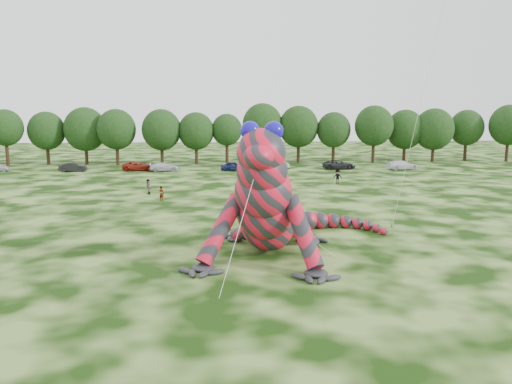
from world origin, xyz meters
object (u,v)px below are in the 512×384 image
object	(u,v)px
tree_16	(466,135)
spectator_1	(148,187)
tree_4	(47,138)
tree_8	(196,138)
tree_13	(374,134)
tree_14	(405,136)
tree_12	(334,137)
car_1	(73,167)
inflatable_gecko	(270,185)
car_2	(139,166)
car_7	(402,165)
tree_6	(117,137)
car_3	(164,167)
spectator_2	(338,177)
tree_10	(262,133)
tree_5	(86,136)
tree_9	(227,139)
tree_11	(298,134)
tree_3	(6,138)
car_4	(234,166)
car_5	(275,164)
tree_17	(508,133)
spectator_0	(162,194)
tree_15	(434,135)
tree_7	(162,137)
car_6	(339,165)

from	to	relation	value
tree_16	spectator_1	size ratio (longest dim) A/B	5.46
tree_4	tree_8	size ratio (longest dim) A/B	1.01
tree_13	tree_14	size ratio (longest dim) A/B	1.08
tree_12	tree_8	bearing A→B (deg)	-178.22
tree_12	car_1	size ratio (longest dim) A/B	2.19
inflatable_gecko	car_2	world-z (taller)	inflatable_gecko
tree_4	car_7	bearing A→B (deg)	-12.39
tree_6	inflatable_gecko	bearing A→B (deg)	-69.84
inflatable_gecko	car_3	bearing A→B (deg)	117.86
car_3	inflatable_gecko	bearing A→B (deg)	-172.59
car_1	spectator_2	world-z (taller)	spectator_2
tree_10	tree_5	bearing A→B (deg)	-179.73
tree_9	tree_11	bearing A→B (deg)	3.82
tree_10	tree_3	bearing A→B (deg)	-177.99
tree_9	car_4	world-z (taller)	tree_9
tree_10	car_5	distance (m)	10.25
tree_4	tree_17	xyz separation A→B (m)	(81.59, -2.05, 0.62)
tree_12	spectator_2	distance (m)	26.92
tree_13	car_5	xyz separation A→B (m)	(-18.61, -7.69, -4.32)
tree_5	spectator_1	world-z (taller)	tree_5
car_5	car_4	bearing A→B (deg)	109.66
tree_13	tree_16	distance (m)	18.46
car_5	spectator_2	bearing A→B (deg)	-162.88
car_5	inflatable_gecko	bearing A→B (deg)	171.66
tree_9	car_5	world-z (taller)	tree_9
tree_11	tree_9	bearing A→B (deg)	-176.18
tree_3	car_1	size ratio (longest dim) A/B	2.30
tree_6	tree_11	world-z (taller)	tree_11
tree_12	tree_17	world-z (taller)	tree_17
spectator_1	spectator_2	bearing A→B (deg)	78.20
tree_13	spectator_0	bearing A→B (deg)	-133.33
tree_8	tree_15	xyz separation A→B (m)	(42.69, 0.79, 0.35)
tree_7	spectator_1	size ratio (longest dim) A/B	5.52
tree_6	tree_8	bearing A→B (deg)	1.29
tree_15	car_2	size ratio (longest dim) A/B	1.84
car_6	tree_4	bearing A→B (deg)	76.52
inflatable_gecko	tree_8	bearing A→B (deg)	110.62
tree_11	car_7	bearing A→B (deg)	-40.24
tree_10	spectator_0	bearing A→B (deg)	-110.75
tree_14	car_6	xyz separation A→B (m)	(-14.94, -11.15, -3.98)
car_6	spectator_2	bearing A→B (deg)	164.41
tree_10	car_3	size ratio (longest dim) A/B	2.33
tree_17	car_3	bearing A→B (deg)	-171.29
tree_6	tree_15	xyz separation A→B (m)	(56.03, 1.09, 0.07)
tree_3	tree_10	size ratio (longest dim) A/B	0.90
tree_11	tree_15	world-z (taller)	tree_11
spectator_0	tree_12	bearing A→B (deg)	-92.07
tree_17	spectator_2	bearing A→B (deg)	-146.50
tree_8	car_4	world-z (taller)	tree_8
tree_8	car_5	world-z (taller)	tree_8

